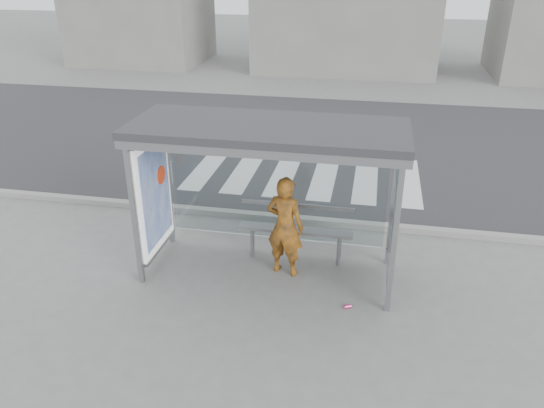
{
  "coord_description": "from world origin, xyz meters",
  "views": [
    {
      "loc": [
        1.55,
        -7.56,
        4.98
      ],
      "look_at": [
        0.03,
        0.2,
        1.2
      ],
      "focal_mm": 35.0,
      "sensor_mm": 36.0,
      "label": 1
    }
  ],
  "objects_px": {
    "bench": "(296,230)",
    "person": "(285,226)",
    "bus_shelter": "(246,161)",
    "soda_can": "(348,306)"
  },
  "relations": [
    {
      "from": "person",
      "to": "bench",
      "type": "height_order",
      "value": "person"
    },
    {
      "from": "bus_shelter",
      "to": "person",
      "type": "distance_m",
      "value": 1.28
    },
    {
      "from": "person",
      "to": "soda_can",
      "type": "distance_m",
      "value": 1.64
    },
    {
      "from": "bench",
      "to": "soda_can",
      "type": "distance_m",
      "value": 1.72
    },
    {
      "from": "bench",
      "to": "person",
      "type": "bearing_deg",
      "value": -104.56
    },
    {
      "from": "bench",
      "to": "bus_shelter",
      "type": "bearing_deg",
      "value": -150.21
    },
    {
      "from": "person",
      "to": "bench",
      "type": "distance_m",
      "value": 0.53
    },
    {
      "from": "bus_shelter",
      "to": "bench",
      "type": "distance_m",
      "value": 1.63
    },
    {
      "from": "person",
      "to": "soda_can",
      "type": "height_order",
      "value": "person"
    },
    {
      "from": "bench",
      "to": "soda_can",
      "type": "height_order",
      "value": "bench"
    }
  ]
}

